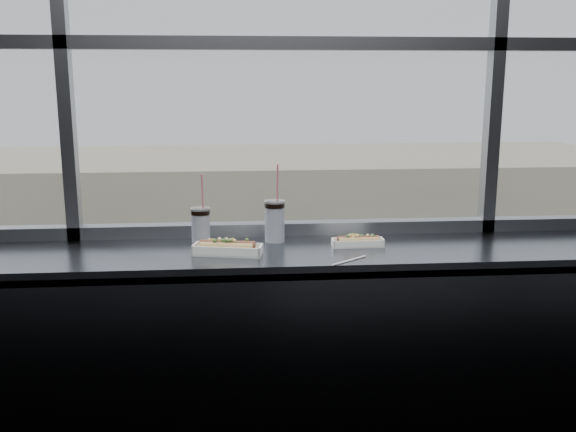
{
  "coord_description": "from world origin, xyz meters",
  "views": [
    {
      "loc": [
        -0.25,
        -1.52,
        1.84
      ],
      "look_at": [
        -0.01,
        1.23,
        1.25
      ],
      "focal_mm": 40.0,
      "sensor_mm": 36.0,
      "label": 1
    }
  ],
  "objects": [
    {
      "name": "pedestrian_c",
      "position": [
        5.01,
        29.62,
        -10.01
      ],
      "size": [
        0.85,
        0.64,
        1.91
      ],
      "primitive_type": "imported",
      "color": "#66605B",
      "rests_on": "far_sidewalk"
    },
    {
      "name": "soda_cup_left",
      "position": [
        -0.4,
        1.31,
        1.2
      ],
      "size": [
        0.09,
        0.09,
        0.33
      ],
      "color": "white",
      "rests_on": "counter"
    },
    {
      "name": "loose_straw",
      "position": [
        0.22,
        1.01,
        1.1
      ],
      "size": [
        0.17,
        0.13,
        0.01
      ],
      "primitive_type": "cylinder",
      "rotation": [
        0.0,
        1.57,
        0.65
      ],
      "color": "white",
      "rests_on": "counter"
    },
    {
      "name": "counter",
      "position": [
        0.0,
        1.23,
        1.07
      ],
      "size": [
        6.0,
        0.55,
        0.06
      ],
      "primitive_type": "cube",
      "color": "slate",
      "rests_on": "ground"
    },
    {
      "name": "hotdog_tray_left",
      "position": [
        -0.28,
        1.16,
        1.13
      ],
      "size": [
        0.31,
        0.16,
        0.07
      ],
      "rotation": [
        0.0,
        0.0,
        -0.21
      ],
      "color": "white",
      "rests_on": "counter"
    },
    {
      "name": "car_far_b",
      "position": [
        1.1,
        25.5,
        -9.89
      ],
      "size": [
        3.05,
        6.49,
        2.11
      ],
      "primitive_type": "imported",
      "rotation": [
        0.0,
        0.0,
        1.64
      ],
      "color": "maroon",
      "rests_on": "street_asphalt"
    },
    {
      "name": "hotdog_tray_right",
      "position": [
        0.31,
        1.25,
        1.12
      ],
      "size": [
        0.23,
        0.08,
        0.06
      ],
      "rotation": [
        0.0,
        0.0,
        -0.0
      ],
      "color": "white",
      "rests_on": "counter"
    },
    {
      "name": "plaza_ground",
      "position": [
        0.0,
        45.0,
        -11.0
      ],
      "size": [
        120.0,
        120.0,
        0.0
      ],
      "primitive_type": "plane",
      "color": "#ACA7A2",
      "rests_on": "ground"
    },
    {
      "name": "tree_center",
      "position": [
        1.51,
        29.5,
        -7.89
      ],
      "size": [
        2.93,
        2.93,
        4.58
      ],
      "color": "#47382B",
      "rests_on": "far_sidewalk"
    },
    {
      "name": "counter_fascia",
      "position": [
        0.0,
        0.97,
        0.55
      ],
      "size": [
        6.0,
        0.04,
        1.04
      ],
      "primitive_type": "cube",
      "color": "slate",
      "rests_on": "ground"
    },
    {
      "name": "pedestrian_b",
      "position": [
        -2.42,
        28.88,
        -9.93
      ],
      "size": [
        0.69,
        0.92,
        2.06
      ],
      "primitive_type": "imported",
      "rotation": [
        0.0,
        0.0,
        1.57
      ],
      "color": "#66605B",
      "rests_on": "far_sidewalk"
    },
    {
      "name": "car_far_c",
      "position": [
        12.53,
        25.5,
        -9.94
      ],
      "size": [
        2.6,
        6.06,
        2.01
      ],
      "primitive_type": "imported",
      "rotation": [
        0.0,
        0.0,
        1.56
      ],
      "color": "silver",
      "rests_on": "street_asphalt"
    },
    {
      "name": "tree_right",
      "position": [
        11.76,
        29.5,
        -8.03
      ],
      "size": [
        2.8,
        2.8,
        4.37
      ],
      "color": "#47382B",
      "rests_on": "far_sidewalk"
    },
    {
      "name": "wall_back_lower",
      "position": [
        0.0,
        1.5,
        0.55
      ],
      "size": [
        6.0,
        0.0,
        6.0
      ],
      "primitive_type": "plane",
      "rotation": [
        1.57,
        0.0,
        0.0
      ],
      "color": "black",
      "rests_on": "ground"
    },
    {
      "name": "far_sidewalk",
      "position": [
        0.0,
        29.5,
        -10.98
      ],
      "size": [
        80.0,
        6.0,
        0.04
      ],
      "primitive_type": "cube",
      "color": "#ACA7A2",
      "rests_on": "plaza_ground"
    },
    {
      "name": "tree_left",
      "position": [
        -8.38,
        29.5,
        -8.03
      ],
      "size": [
        2.81,
        2.81,
        4.39
      ],
      "color": "#47382B",
      "rests_on": "far_sidewalk"
    },
    {
      "name": "pedestrian_d",
      "position": [
        8.65,
        29.11,
        -9.82
      ],
      "size": [
        1.02,
        0.76,
        2.29
      ],
      "primitive_type": "imported",
      "color": "#66605B",
      "rests_on": "far_sidewalk"
    },
    {
      "name": "far_building",
      "position": [
        0.0,
        39.5,
        -7.0
      ],
      "size": [
        50.0,
        14.0,
        8.0
      ],
      "primitive_type": "cube",
      "color": "tan",
      "rests_on": "plaza_ground"
    },
    {
      "name": "soda_cup_right",
      "position": [
        -0.06,
        1.37,
        1.21
      ],
      "size": [
        0.1,
        0.1,
        0.37
      ],
      "color": "white",
      "rests_on": "counter"
    },
    {
      "name": "street_asphalt",
      "position": [
        0.0,
        21.5,
        -10.97
      ],
      "size": [
        80.0,
        10.0,
        0.06
      ],
      "primitive_type": "cube",
      "color": "black",
      "rests_on": "plaza_ground"
    },
    {
      "name": "wrapper",
      "position": [
        -0.38,
        1.2,
        1.11
      ],
      "size": [
        0.08,
        0.06,
        0.02
      ],
      "primitive_type": "ellipsoid",
      "color": "silver",
      "rests_on": "counter"
    }
  ]
}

